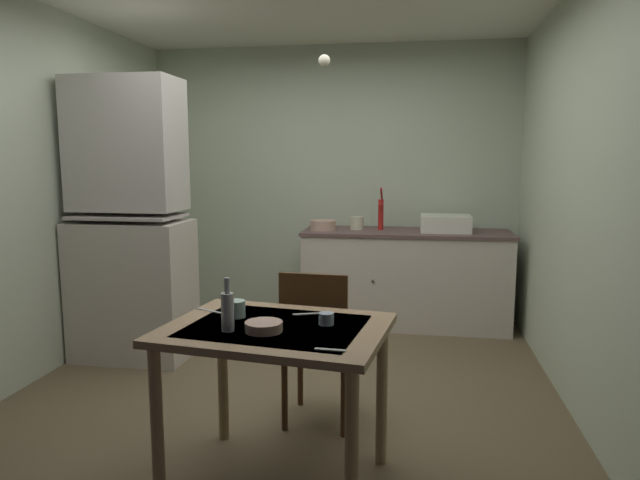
% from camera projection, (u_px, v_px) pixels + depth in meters
% --- Properties ---
extents(ground_plane, '(5.00, 5.00, 0.00)m').
position_uv_depth(ground_plane, '(287.00, 391.00, 3.74)').
color(ground_plane, brown).
extents(wall_back, '(3.63, 0.10, 2.60)m').
position_uv_depth(wall_back, '(332.00, 182.00, 5.56)').
color(wall_back, beige).
rests_on(wall_back, ground).
extents(wall_left, '(0.10, 4.10, 2.60)m').
position_uv_depth(wall_left, '(26.00, 193.00, 3.85)').
color(wall_left, beige).
rests_on(wall_left, ground).
extents(wall_right, '(0.10, 4.10, 2.60)m').
position_uv_depth(wall_right, '(592.00, 199.00, 3.26)').
color(wall_right, beige).
rests_on(wall_right, ground).
extents(hutch_cabinet, '(0.86, 0.53, 2.12)m').
position_uv_depth(hutch_cabinet, '(130.00, 230.00, 4.28)').
color(hutch_cabinet, beige).
rests_on(hutch_cabinet, ground).
extents(counter_cabinet, '(1.87, 0.64, 0.88)m').
position_uv_depth(counter_cabinet, '(405.00, 278.00, 5.20)').
color(counter_cabinet, beige).
rests_on(counter_cabinet, ground).
extents(sink_basin, '(0.44, 0.34, 0.15)m').
position_uv_depth(sink_basin, '(445.00, 223.00, 5.07)').
color(sink_basin, white).
rests_on(sink_basin, counter_cabinet).
extents(hand_pump, '(0.05, 0.27, 0.39)m').
position_uv_depth(hand_pump, '(381.00, 212.00, 5.20)').
color(hand_pump, '#B21E19').
rests_on(hand_pump, counter_cabinet).
extents(mixing_bowl_counter, '(0.23, 0.23, 0.09)m').
position_uv_depth(mixing_bowl_counter, '(323.00, 225.00, 5.21)').
color(mixing_bowl_counter, tan).
rests_on(mixing_bowl_counter, counter_cabinet).
extents(stoneware_crock, '(0.13, 0.13, 0.12)m').
position_uv_depth(stoneware_crock, '(357.00, 223.00, 5.24)').
color(stoneware_crock, beige).
rests_on(stoneware_crock, counter_cabinet).
extents(dining_table, '(1.09, 0.88, 0.77)m').
position_uv_depth(dining_table, '(276.00, 349.00, 2.60)').
color(dining_table, tan).
rests_on(dining_table, ground).
extents(chair_far_side, '(0.42, 0.42, 0.92)m').
position_uv_depth(chair_far_side, '(318.00, 345.00, 3.21)').
color(chair_far_side, '#4A2E19').
rests_on(chair_far_side, ground).
extents(serving_bowl_wide, '(0.17, 0.17, 0.04)m').
position_uv_depth(serving_bowl_wide, '(264.00, 327.00, 2.50)').
color(serving_bowl_wide, tan).
rests_on(serving_bowl_wide, dining_table).
extents(teacup_cream, '(0.07, 0.07, 0.06)m').
position_uv_depth(teacup_cream, '(326.00, 319.00, 2.60)').
color(teacup_cream, '#9EB2C6').
rests_on(teacup_cream, dining_table).
extents(teacup_mint, '(0.09, 0.09, 0.08)m').
position_uv_depth(teacup_mint, '(236.00, 309.00, 2.72)').
color(teacup_mint, '#ADD1C1').
rests_on(teacup_mint, dining_table).
extents(glass_bottle, '(0.06, 0.06, 0.24)m').
position_uv_depth(glass_bottle, '(227.00, 310.00, 2.50)').
color(glass_bottle, '#B7BCC1').
rests_on(glass_bottle, dining_table).
extents(table_knife, '(0.20, 0.10, 0.00)m').
position_uv_depth(table_knife, '(212.00, 311.00, 2.82)').
color(table_knife, silver).
rests_on(table_knife, dining_table).
extents(teaspoon_near_bowl, '(0.14, 0.07, 0.00)m').
position_uv_depth(teaspoon_near_bowl, '(307.00, 314.00, 2.77)').
color(teaspoon_near_bowl, beige).
rests_on(teaspoon_near_bowl, dining_table).
extents(teaspoon_by_cup, '(0.13, 0.03, 0.00)m').
position_uv_depth(teaspoon_by_cup, '(330.00, 350.00, 2.25)').
color(teaspoon_by_cup, beige).
rests_on(teaspoon_by_cup, dining_table).
extents(pendant_bulb, '(0.08, 0.08, 0.08)m').
position_uv_depth(pendant_bulb, '(324.00, 61.00, 3.77)').
color(pendant_bulb, '#F9EFCC').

